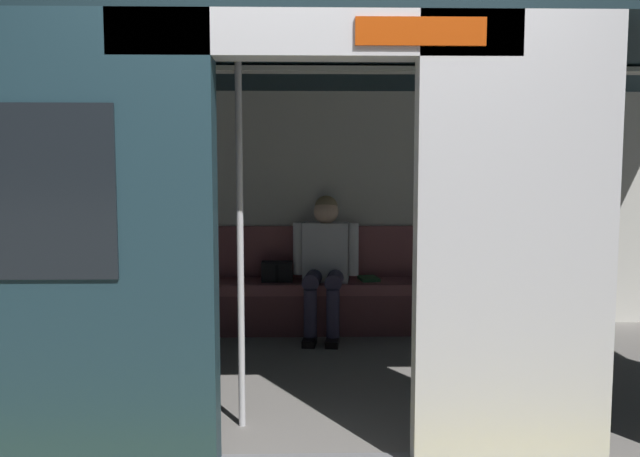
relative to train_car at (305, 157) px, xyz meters
The scene contains 6 objects.
train_car is the anchor object (origin of this frame).
bench_seat 1.60m from the train_car, 92.58° to the right, with size 2.45×0.44×0.44m.
person_seated 1.36m from the train_car, 98.65° to the right, with size 0.55×0.70×1.16m.
handbag 1.51m from the train_car, 78.30° to the right, with size 0.26×0.15×0.17m.
book 1.66m from the train_car, 114.29° to the right, with size 0.15×0.22×0.03m, color #33723F.
grab_pole_door 1.00m from the train_car, 67.85° to the left, with size 0.04×0.04×2.04m, color silver.
Camera 1 is at (0.04, 2.80, 1.37)m, focal length 35.12 mm.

